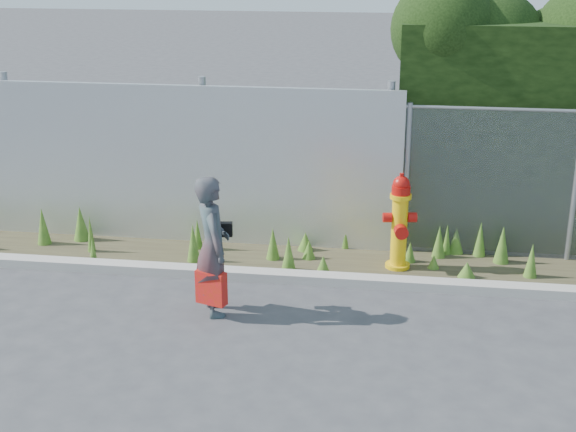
% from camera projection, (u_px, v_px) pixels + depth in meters
% --- Properties ---
extents(ground, '(80.00, 80.00, 0.00)m').
position_uv_depth(ground, '(298.00, 353.00, 8.23)').
color(ground, '#3D3C3F').
rests_on(ground, ground).
extents(curb, '(16.00, 0.22, 0.12)m').
position_uv_depth(curb, '(317.00, 278.00, 9.89)').
color(curb, '#ADA69C').
rests_on(curb, ground).
extents(weed_strip, '(16.00, 1.34, 0.53)m').
position_uv_depth(weed_strip, '(338.00, 251.00, 10.52)').
color(weed_strip, '#413A25').
rests_on(weed_strip, ground).
extents(corrugated_fence, '(8.50, 0.21, 2.30)m').
position_uv_depth(corrugated_fence, '(94.00, 162.00, 11.11)').
color(corrugated_fence, silver).
rests_on(corrugated_fence, ground).
extents(fire_hydrant, '(0.43, 0.38, 1.28)m').
position_uv_depth(fire_hydrant, '(399.00, 223.00, 10.13)').
color(fire_hydrant, yellow).
rests_on(fire_hydrant, ground).
extents(woman, '(0.59, 0.69, 1.61)m').
position_uv_depth(woman, '(213.00, 246.00, 8.89)').
color(woman, '#0F6064').
rests_on(woman, ground).
extents(red_tote_bag, '(0.35, 0.13, 0.46)m').
position_uv_depth(red_tote_bag, '(211.00, 287.00, 8.89)').
color(red_tote_bag, '#B92B0A').
extents(black_shoulder_bag, '(0.21, 0.09, 0.16)m').
position_uv_depth(black_shoulder_bag, '(223.00, 229.00, 9.03)').
color(black_shoulder_bag, black).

